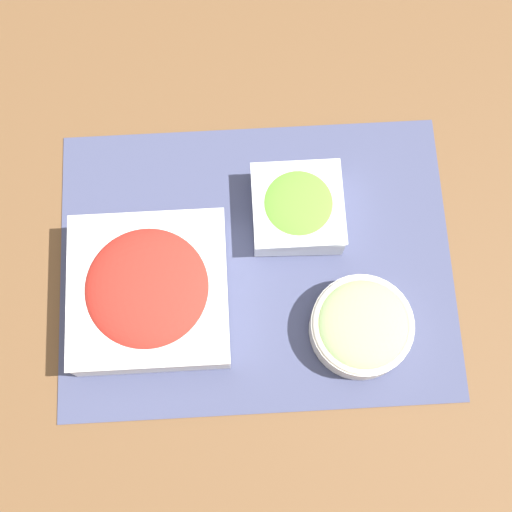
# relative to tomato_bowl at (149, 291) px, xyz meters

# --- Properties ---
(ground_plane) EXTENTS (3.00, 3.00, 0.00)m
(ground_plane) POSITION_rel_tomato_bowl_xyz_m (0.13, 0.04, -0.04)
(ground_plane) COLOR brown
(placemat) EXTENTS (0.50, 0.38, 0.00)m
(placemat) POSITION_rel_tomato_bowl_xyz_m (0.13, 0.04, -0.04)
(placemat) COLOR #474C70
(placemat) RESTS_ON ground_plane
(tomato_bowl) EXTENTS (0.19, 0.19, 0.07)m
(tomato_bowl) POSITION_rel_tomato_bowl_xyz_m (0.00, 0.00, 0.00)
(tomato_bowl) COLOR white
(tomato_bowl) RESTS_ON placemat
(lettuce_bowl) EXTENTS (0.12, 0.12, 0.05)m
(lettuce_bowl) POSITION_rel_tomato_bowl_xyz_m (0.19, 0.10, -0.01)
(lettuce_bowl) COLOR white
(lettuce_bowl) RESTS_ON placemat
(cucumber_bowl) EXTENTS (0.12, 0.12, 0.05)m
(cucumber_bowl) POSITION_rel_tomato_bowl_xyz_m (0.25, -0.05, -0.01)
(cucumber_bowl) COLOR silver
(cucumber_bowl) RESTS_ON placemat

